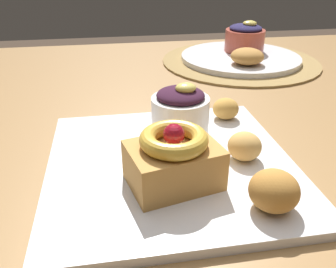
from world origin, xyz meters
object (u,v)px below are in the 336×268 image
front_plate (171,165)px  berry_ramekin (180,111)px  fritter_middle (274,191)px  back_pastry (247,56)px  back_plate (240,58)px  fritter_front (245,146)px  back_ramekin (245,38)px  fritter_back (226,109)px  cake_slice (174,159)px

front_plate → berry_ramekin: (0.03, 0.08, 0.04)m
fritter_middle → back_pastry: size_ratio=0.70×
back_plate → fritter_front: bearing=-109.3°
back_ramekin → berry_ramekin: bearing=-121.4°
fritter_back → back_ramekin: 0.41m
fritter_front → back_pastry: back_pastry is taller
back_plate → cake_slice: bearing=-117.6°
cake_slice → fritter_back: 0.20m
front_plate → cake_slice: (-0.01, -0.05, 0.04)m
front_plate → back_plate: bearing=60.4°
fritter_back → back_pastry: (0.13, 0.26, 0.01)m
fritter_middle → back_pastry: 0.50m
fritter_middle → back_pastry: fritter_middle is taller
fritter_back → cake_slice: bearing=-125.2°
fritter_front → fritter_middle: 0.10m
front_plate → berry_ramekin: bearing=70.3°
cake_slice → fritter_front: bearing=21.0°
fritter_middle → front_plate: bearing=129.0°
back_plate → back_ramekin: 0.06m
cake_slice → back_pastry: 0.49m
back_plate → back_pastry: bearing=-99.6°
cake_slice → fritter_back: cake_slice is taller
front_plate → back_ramekin: size_ratio=3.13×
fritter_front → fritter_back: size_ratio=1.08×
cake_slice → fritter_middle: (0.09, -0.06, -0.01)m
berry_ramekin → cake_slice: bearing=-104.7°
front_plate → fritter_middle: bearing=-51.0°
back_plate → berry_ramekin: bearing=-121.4°
cake_slice → back_ramekin: (0.28, 0.53, 0.01)m
cake_slice → fritter_front: 0.11m
cake_slice → back_ramekin: back_ramekin is taller
berry_ramekin → fritter_front: berry_ramekin is taller
cake_slice → back_plate: cake_slice is taller
cake_slice → back_plate: bearing=62.4°
berry_ramekin → back_pastry: berry_ramekin is taller
back_ramekin → fritter_back: bearing=-114.2°
fritter_front → back_ramekin: 0.53m
front_plate → berry_ramekin: size_ratio=3.69×
cake_slice → fritter_middle: cake_slice is taller
fritter_middle → back_ramekin: (0.19, 0.59, 0.02)m
cake_slice → back_plate: 0.56m
cake_slice → back_ramekin: 0.60m
fritter_front → back_ramekin: bearing=69.8°
front_plate → fritter_middle: (0.09, -0.11, 0.03)m
berry_ramekin → back_ramekin: 0.47m
cake_slice → fritter_front: (0.10, 0.04, -0.01)m
fritter_front → fritter_middle: (-0.01, -0.10, 0.00)m
front_plate → back_pastry: 0.44m
fritter_middle → back_ramekin: bearing=72.5°
fritter_middle → fritter_back: bearing=84.9°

